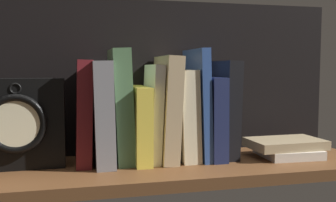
% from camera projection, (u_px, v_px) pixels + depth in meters
% --- Properties ---
extents(ground_plane, '(0.97, 0.27, 0.03)m').
position_uv_depth(ground_plane, '(163.00, 169.00, 0.88)').
color(ground_plane, brown).
extents(back_panel, '(0.97, 0.01, 0.38)m').
position_uv_depth(back_panel, '(151.00, 77.00, 0.99)').
color(back_panel, black).
rests_on(back_panel, ground_plane).
extents(book_maroon_dawkins, '(0.04, 0.12, 0.23)m').
position_uv_depth(book_maroon_dawkins, '(84.00, 113.00, 0.87)').
color(book_maroon_dawkins, maroon).
rests_on(book_maroon_dawkins, ground_plane).
extents(book_gray_chess, '(0.05, 0.17, 0.23)m').
position_uv_depth(book_gray_chess, '(102.00, 113.00, 0.88)').
color(book_gray_chess, gray).
rests_on(book_gray_chess, ground_plane).
extents(book_green_romantic, '(0.05, 0.13, 0.26)m').
position_uv_depth(book_green_romantic, '(121.00, 106.00, 0.89)').
color(book_green_romantic, '#476B44').
rests_on(book_green_romantic, ground_plane).
extents(book_yellow_seinlanguage, '(0.04, 0.16, 0.17)m').
position_uv_depth(book_yellow_seinlanguage, '(139.00, 124.00, 0.90)').
color(book_yellow_seinlanguage, gold).
rests_on(book_yellow_seinlanguage, ground_plane).
extents(book_white_catcher, '(0.03, 0.13, 0.22)m').
position_uv_depth(book_white_catcher, '(153.00, 113.00, 0.90)').
color(book_white_catcher, silver).
rests_on(book_white_catcher, ground_plane).
extents(book_tan_shortstories, '(0.05, 0.16, 0.24)m').
position_uv_depth(book_tan_shortstories, '(166.00, 108.00, 0.91)').
color(book_tan_shortstories, tan).
rests_on(book_tan_shortstories, ground_plane).
extents(book_cream_twain, '(0.05, 0.14, 0.21)m').
position_uv_depth(book_cream_twain, '(183.00, 115.00, 0.92)').
color(book_cream_twain, beige).
rests_on(book_cream_twain, ground_plane).
extents(book_blue_modern, '(0.03, 0.15, 0.26)m').
position_uv_depth(book_blue_modern, '(197.00, 104.00, 0.93)').
color(book_blue_modern, '#2D4C8E').
rests_on(book_blue_modern, ground_plane).
extents(book_navy_bierce, '(0.04, 0.16, 0.19)m').
position_uv_depth(book_navy_bierce, '(209.00, 117.00, 0.94)').
color(book_navy_bierce, '#192147').
rests_on(book_navy_bierce, ground_plane).
extents(book_black_skeptic, '(0.04, 0.13, 0.23)m').
position_uv_depth(book_black_skeptic, '(224.00, 109.00, 0.95)').
color(book_black_skeptic, black).
rests_on(book_black_skeptic, ground_plane).
extents(framed_clock, '(0.19, 0.08, 0.19)m').
position_uv_depth(framed_clock, '(18.00, 123.00, 0.83)').
color(framed_clock, black).
rests_on(framed_clock, ground_plane).
extents(book_stack_side, '(0.18, 0.13, 0.04)m').
position_uv_depth(book_stack_side, '(286.00, 147.00, 0.95)').
color(book_stack_side, beige).
rests_on(book_stack_side, ground_plane).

